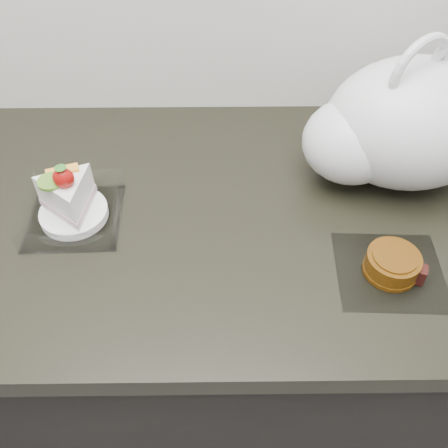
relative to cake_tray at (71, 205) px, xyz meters
name	(u,v)px	position (x,y,z in m)	size (l,w,h in m)	color
counter	(181,338)	(0.15, 0.02, -0.48)	(2.04, 0.64, 0.90)	black
cake_tray	(71,205)	(0.00, 0.00, 0.00)	(0.16, 0.16, 0.12)	white
mooncake_wrap	(393,265)	(0.52, -0.12, -0.02)	(0.17, 0.16, 0.04)	white
plastic_bag	(401,126)	(0.56, 0.11, 0.08)	(0.39, 0.32, 0.28)	silver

